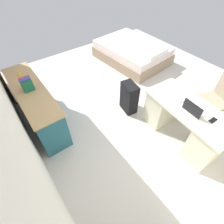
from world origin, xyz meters
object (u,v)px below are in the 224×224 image
at_px(credenza, 36,106).
at_px(computer_mouse, 182,101).
at_px(laptop, 194,110).
at_px(desk, 184,122).
at_px(suitcase_black, 129,98).
at_px(office_chair, 215,103).
at_px(bed, 132,52).
at_px(figurine_small, 19,72).
at_px(cell_phone_near_laptop, 213,120).

distance_m(credenza, computer_mouse, 2.54).
bearing_deg(laptop, desk, -39.29).
height_order(desk, suitcase_black, desk).
xyz_separation_m(office_chair, suitcase_black, (1.14, 1.09, -0.10)).
relative_size(suitcase_black, laptop, 1.96).
height_order(suitcase_black, computer_mouse, computer_mouse).
distance_m(bed, computer_mouse, 2.63).
distance_m(desk, figurine_small, 3.05).
xyz_separation_m(credenza, laptop, (-1.93, -1.81, 0.38)).
bearing_deg(office_chair, figurine_small, 47.61).
height_order(computer_mouse, cell_phone_near_laptop, computer_mouse).
bearing_deg(desk, suitcase_black, 15.94).
distance_m(credenza, cell_phone_near_laptop, 2.94).
height_order(office_chair, credenza, office_chair).
distance_m(desk, credenza, 2.64).
xyz_separation_m(office_chair, figurine_small, (2.43, 2.66, 0.42)).
distance_m(suitcase_black, figurine_small, 2.10).
distance_m(desk, bed, 2.75).
xyz_separation_m(desk, credenza, (1.86, 1.87, 0.02)).
distance_m(desk, office_chair, 0.79).
distance_m(credenza, laptop, 2.68).
bearing_deg(figurine_small, credenza, -179.83).
relative_size(credenza, figurine_small, 16.36).
bearing_deg(figurine_small, desk, -141.58).
relative_size(computer_mouse, cell_phone_near_laptop, 0.74).
xyz_separation_m(suitcase_black, laptop, (-1.14, -0.24, 0.45)).
distance_m(office_chair, credenza, 3.28).
height_order(desk, laptop, laptop).
bearing_deg(desk, credenza, 45.20).
relative_size(desk, credenza, 0.82).
bearing_deg(computer_mouse, desk, -175.53).
bearing_deg(suitcase_black, laptop, -158.04).
bearing_deg(bed, desk, 156.99).
bearing_deg(computer_mouse, office_chair, -103.19).
height_order(suitcase_black, figurine_small, figurine_small).
bearing_deg(suitcase_black, credenza, 73.14).
xyz_separation_m(credenza, figurine_small, (0.50, 0.00, 0.45)).
height_order(desk, bed, desk).
xyz_separation_m(suitcase_black, cell_phone_near_laptop, (-1.42, -0.34, 0.41)).
bearing_deg(desk, laptop, 140.71).
relative_size(desk, laptop, 4.56).
bearing_deg(suitcase_black, computer_mouse, -151.15).
height_order(laptop, cell_phone_near_laptop, laptop).
distance_m(office_chair, laptop, 0.92).
distance_m(desk, laptop, 0.40).
bearing_deg(office_chair, computer_mouse, 72.57).
height_order(laptop, figurine_small, laptop).
relative_size(credenza, computer_mouse, 18.00).
distance_m(office_chair, computer_mouse, 0.88).
height_order(credenza, cell_phone_near_laptop, credenza).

